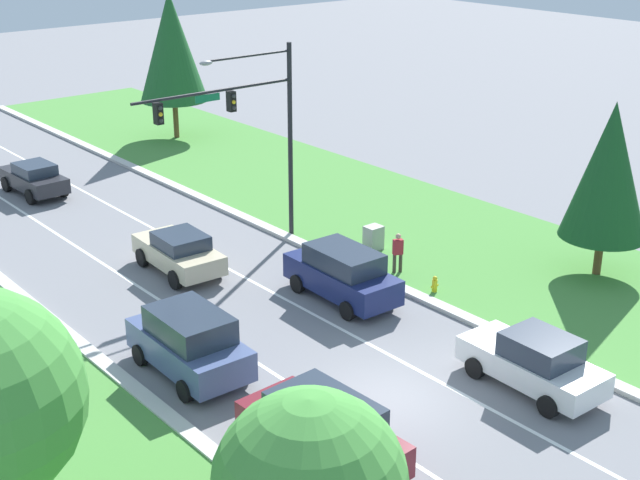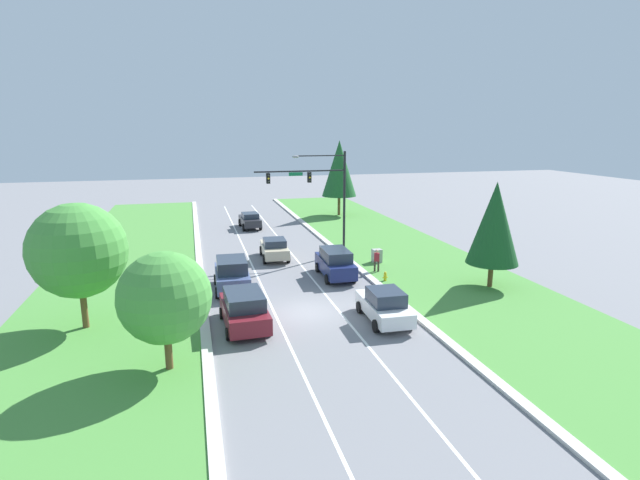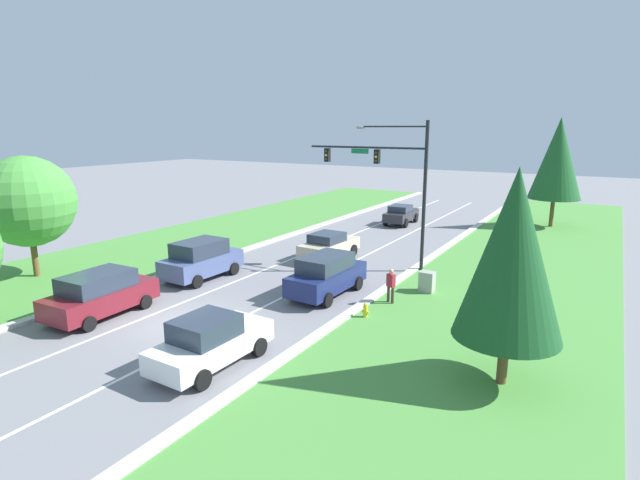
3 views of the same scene
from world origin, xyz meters
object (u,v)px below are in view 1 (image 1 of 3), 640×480
Objects in this scene: burgundy_suv at (322,431)px; fire_hydrant at (435,285)px; conifer_near_right_tree at (609,171)px; charcoal_sedan at (34,178)px; navy_suv at (342,273)px; white_sedan at (534,361)px; slate_blue_suv at (189,342)px; pedestrian at (398,252)px; traffic_signal_mast at (250,119)px; utility_cabinet at (373,239)px; champagne_sedan at (179,252)px; conifer_far_right_tree at (171,47)px.

burgundy_suv is 6.85× the size of fire_hydrant.
fire_hydrant is 0.10× the size of conifer_near_right_tree.
charcoal_sedan is 19.32m from navy_suv.
slate_blue_suv reaches higher than white_sedan.
fire_hydrant is (6.63, -20.80, -0.50)m from charcoal_sedan.
conifer_near_right_tree reaches higher than fire_hydrant.
navy_suv reaches higher than burgundy_suv.
pedestrian is (6.85, -18.60, 0.10)m from charcoal_sedan.
traffic_signal_mast reaches higher than fire_hydrant.
conifer_near_right_tree is (16.15, 2.61, 3.28)m from burgundy_suv.
utility_cabinet is 9.70m from conifer_near_right_tree.
slate_blue_suv is 10.18m from fire_hydrant.
charcoal_sedan is 17.99m from utility_cabinet.
navy_suv is at bearing 93.49° from white_sedan.
fire_hydrant is at bearing -3.14° from slate_blue_suv.
slate_blue_suv is 0.95× the size of burgundy_suv.
navy_suv reaches higher than utility_cabinet.
fire_hydrant is at bearing 26.37° from burgundy_suv.
conifer_near_right_tree reaches higher than champagne_sedan.
fire_hydrant is at bearing -74.82° from charcoal_sedan.
fire_hydrant is 26.56m from conifer_far_right_tree.
champagne_sedan is at bearing -90.76° from charcoal_sedan.
white_sedan reaches higher than charcoal_sedan.
conifer_near_right_tree is at bearing -37.94° from champagne_sedan.
pedestrian is at bearing 9.11° from slate_blue_suv.
conifer_near_right_tree is at bearing 6.90° from burgundy_suv.
champagne_sedan is 14.82m from white_sedan.
traffic_signal_mast is 9.95m from fire_hydrant.
slate_blue_suv reaches higher than navy_suv.
slate_blue_suv reaches higher than burgundy_suv.
traffic_signal_mast is at bearing 90.56° from white_sedan.
conifer_far_right_tree reaches higher than navy_suv.
conifer_far_right_tree reaches higher than pedestrian.
slate_blue_suv is at bearing -102.41° from charcoal_sedan.
conifer_near_right_tree is at bearing -64.18° from charcoal_sedan.
fire_hydrant is (2.41, -8.15, -5.17)m from traffic_signal_mast.
fire_hydrant is at bearing -104.02° from utility_cabinet.
utility_cabinet is (4.11, 2.74, -0.48)m from navy_suv.
fire_hydrant is at bearing 105.37° from pedestrian.
white_sedan reaches higher than fire_hydrant.
traffic_signal_mast is 4.94× the size of pedestrian.
champagne_sedan is at bearing 71.84° from burgundy_suv.
conifer_near_right_tree is 0.79× the size of conifer_far_right_tree.
fire_hydrant is (2.97, -1.84, -0.69)m from navy_suv.
traffic_signal_mast is 6.04m from champagne_sedan.
burgundy_suv is 34.63m from conifer_far_right_tree.
conifer_near_right_tree is (6.13, -2.87, 3.92)m from fire_hydrant.
navy_suv is at bearing -95.00° from traffic_signal_mast.
fire_hydrant is (10.13, -0.78, -0.72)m from slate_blue_suv.
navy_suv is 3.21m from pedestrian.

